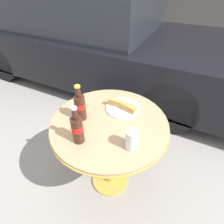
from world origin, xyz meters
TOP-DOWN VIEW (x-y plane):
  - ground_plane at (0.00, 0.00)m, footprint 30.00×30.00m
  - bistro_table at (0.00, 0.00)m, footprint 0.80×0.80m
  - cola_bottle_left at (-0.18, -0.05)m, footprint 0.07×0.07m
  - cola_bottle_right at (-0.08, -0.23)m, footprint 0.07×0.07m
  - drinking_glass at (0.21, -0.14)m, footprint 0.07×0.07m
  - lunch_plate_near at (0.03, 0.16)m, footprint 0.25×0.25m
  - parked_car at (-1.16, 1.75)m, footprint 4.47×1.83m

SIDE VIEW (x-z plane):
  - ground_plane at x=0.00m, z-range 0.00..0.00m
  - bistro_table at x=0.00m, z-range 0.22..0.96m
  - parked_car at x=-1.16m, z-range -0.03..1.27m
  - lunch_plate_near at x=0.03m, z-range 0.73..0.79m
  - drinking_glass at x=0.21m, z-range 0.73..0.86m
  - cola_bottle_right at x=-0.08m, z-range 0.71..0.96m
  - cola_bottle_left at x=-0.18m, z-range 0.71..0.96m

